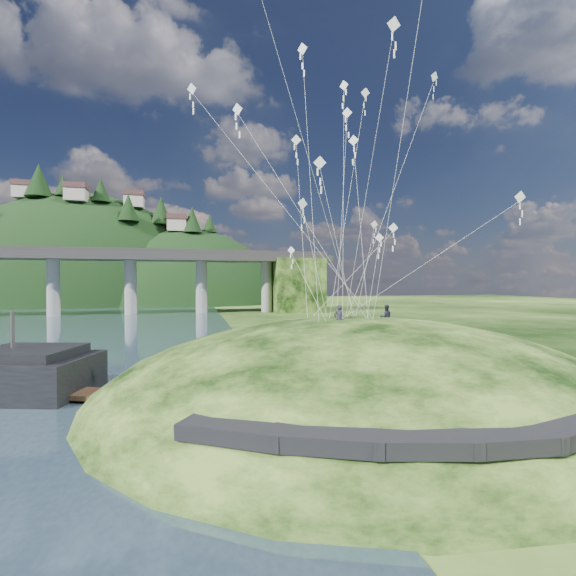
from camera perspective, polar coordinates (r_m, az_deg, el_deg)
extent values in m
plane|color=black|center=(23.49, -6.26, -17.64)|extent=(320.00, 320.00, 0.00)
ellipsoid|color=black|center=(27.93, 10.50, -17.82)|extent=(36.00, 32.00, 13.00)
cube|color=black|center=(15.16, -7.97, -20.19)|extent=(4.32, 3.62, 0.71)
cube|color=black|center=(14.26, 5.78, -21.33)|extent=(4.10, 2.97, 0.61)
cube|color=black|center=(14.67, 19.10, -20.75)|extent=(3.85, 2.37, 0.62)
cube|color=black|center=(16.10, 29.54, -18.98)|extent=(3.62, 1.83, 0.66)
cube|color=black|center=(18.31, 36.22, -16.54)|extent=(3.82, 2.27, 0.68)
cylinder|color=gray|center=(96.54, -31.42, 0.26)|extent=(2.60, 2.60, 13.00)
cylinder|color=gray|center=(93.06, -22.28, 0.31)|extent=(2.60, 2.60, 13.00)
cylinder|color=gray|center=(92.09, -12.70, 0.35)|extent=(2.60, 2.60, 13.00)
cylinder|color=gray|center=(93.71, -3.18, 0.38)|extent=(2.60, 2.60, 13.00)
cube|color=black|center=(95.39, 1.25, 0.40)|extent=(12.00, 11.00, 13.00)
ellipsoid|color=black|center=(153.22, -27.92, -4.17)|extent=(96.00, 68.00, 88.00)
ellipsoid|color=black|center=(141.17, -14.72, -6.16)|extent=(76.00, 56.00, 72.00)
cone|color=black|center=(147.96, -32.98, 13.22)|extent=(8.01, 8.01, 10.54)
cone|color=black|center=(145.08, -30.37, 12.95)|extent=(4.97, 4.97, 6.54)
cone|color=black|center=(140.16, -25.99, 12.91)|extent=(5.83, 5.83, 7.67)
cone|color=black|center=(132.63, -22.57, 10.94)|extent=(6.47, 6.47, 8.51)
cone|color=black|center=(138.49, -18.29, 10.82)|extent=(7.13, 7.13, 9.38)
cone|color=black|center=(132.67, -14.03, 9.80)|extent=(6.56, 6.56, 8.63)
cone|color=black|center=(138.29, -11.55, 9.37)|extent=(4.88, 4.88, 6.42)
cube|color=beige|center=(152.11, -34.41, 11.62)|extent=(6.00, 5.00, 4.00)
cube|color=#512F2E|center=(152.64, -34.42, 12.62)|extent=(6.40, 5.40, 1.60)
cube|color=beige|center=(139.23, -28.87, 11.96)|extent=(6.00, 5.00, 4.00)
cube|color=#512F2E|center=(139.78, -28.88, 13.05)|extent=(6.40, 5.40, 1.60)
cube|color=beige|center=(141.90, -21.84, 11.76)|extent=(6.00, 5.00, 4.00)
cube|color=#512F2E|center=(142.43, -21.85, 12.83)|extent=(6.40, 5.40, 1.60)
cube|color=beige|center=(133.43, -16.14, 8.88)|extent=(6.00, 5.00, 4.00)
cube|color=#512F2E|center=(133.83, -16.15, 10.02)|extent=(6.40, 5.40, 1.60)
cube|color=black|center=(30.84, -34.18, -7.93)|extent=(6.92, 6.26, 0.58)
cylinder|color=#2D2B2B|center=(31.25, -35.64, -5.50)|extent=(0.23, 0.23, 2.91)
cube|color=#3B2518|center=(27.58, -25.84, -14.04)|extent=(12.10, 6.72, 0.31)
cylinder|color=#3B2518|center=(30.92, -34.06, -12.88)|extent=(0.26, 0.26, 0.88)
cylinder|color=#3B2518|center=(29.20, -30.20, -13.67)|extent=(0.26, 0.26, 0.88)
cylinder|color=#3B2518|center=(27.64, -25.84, -14.48)|extent=(0.26, 0.26, 0.88)
cylinder|color=#3B2518|center=(26.24, -20.95, -15.28)|extent=(0.26, 0.26, 0.88)
cylinder|color=#3B2518|center=(25.05, -15.52, -16.05)|extent=(0.26, 0.26, 0.88)
imported|color=#242531|center=(25.68, 7.56, -2.50)|extent=(0.71, 0.47, 1.94)
imported|color=#242531|center=(28.62, 14.33, -2.41)|extent=(0.99, 0.84, 1.80)
cube|color=white|center=(30.69, 15.33, 8.59)|extent=(0.75, 0.16, 0.75)
cube|color=white|center=(30.62, 15.33, 7.60)|extent=(0.10, 0.02, 0.44)
cube|color=white|center=(30.56, 15.32, 6.61)|extent=(0.10, 0.02, 0.44)
cube|color=white|center=(30.52, 15.32, 5.61)|extent=(0.10, 0.02, 0.44)
cube|color=white|center=(32.28, 9.69, 20.74)|extent=(0.65, 0.55, 0.80)
cube|color=white|center=(32.09, 9.68, 19.78)|extent=(0.10, 0.07, 0.47)
cube|color=white|center=(31.91, 9.68, 18.81)|extent=(0.10, 0.07, 0.47)
cube|color=white|center=(31.74, 9.68, 17.83)|extent=(0.10, 0.07, 0.47)
cube|color=white|center=(33.19, -14.06, 26.72)|extent=(0.68, 0.46, 0.75)
cube|color=white|center=(32.96, -14.06, 25.85)|extent=(0.10, 0.04, 0.45)
cube|color=white|center=(32.73, -14.06, 24.97)|extent=(0.10, 0.04, 0.45)
cube|color=white|center=(32.50, -14.05, 24.07)|extent=(0.10, 0.04, 0.45)
cube|color=white|center=(31.68, 8.29, 27.56)|extent=(0.46, 0.57, 0.68)
cube|color=white|center=(31.46, 8.29, 26.76)|extent=(0.08, 0.07, 0.40)
cube|color=white|center=(31.25, 8.29, 25.94)|extent=(0.08, 0.07, 0.40)
cube|color=white|center=(31.05, 8.28, 25.11)|extent=(0.08, 0.07, 0.40)
cube|color=white|center=(37.63, 13.39, 7.27)|extent=(0.63, 0.60, 0.82)
cube|color=white|center=(37.57, 13.39, 6.38)|extent=(0.10, 0.07, 0.48)
cube|color=white|center=(37.52, 13.38, 5.49)|extent=(0.10, 0.07, 0.48)
cube|color=white|center=(37.48, 13.38, 4.59)|extent=(0.10, 0.07, 0.48)
cube|color=white|center=(39.25, 11.38, 26.51)|extent=(0.82, 0.30, 0.79)
cube|color=white|center=(39.01, 11.37, 25.74)|extent=(0.11, 0.04, 0.48)
cube|color=white|center=(38.77, 11.37, 24.96)|extent=(0.11, 0.04, 0.48)
cube|color=white|center=(38.53, 11.37, 24.17)|extent=(0.11, 0.04, 0.48)
cube|color=white|center=(26.41, 15.39, 33.51)|extent=(0.80, 0.26, 0.78)
cube|color=white|center=(26.11, 15.38, 32.46)|extent=(0.10, 0.04, 0.46)
cube|color=white|center=(25.82, 15.38, 31.39)|extent=(0.10, 0.04, 0.46)
cube|color=white|center=(25.54, 15.37, 30.30)|extent=(0.10, 0.04, 0.46)
cube|color=white|center=(26.73, 2.17, 12.37)|extent=(0.74, 0.31, 0.77)
cube|color=white|center=(26.62, 2.17, 11.21)|extent=(0.10, 0.07, 0.45)
cube|color=white|center=(26.53, 2.17, 10.04)|extent=(0.10, 0.07, 0.45)
cube|color=white|center=(26.45, 2.17, 8.86)|extent=(0.10, 0.07, 0.45)
cube|color=white|center=(32.74, 2.16, 31.90)|extent=(0.59, 0.61, 0.79)
cube|color=white|center=(32.46, 2.16, 31.04)|extent=(0.10, 0.07, 0.47)
cube|color=white|center=(32.18, 2.16, 30.16)|extent=(0.10, 0.07, 0.47)
cube|color=white|center=(31.90, 2.16, 29.27)|extent=(0.10, 0.07, 0.47)
cube|color=white|center=(36.27, 20.87, 27.22)|extent=(0.71, 0.25, 0.71)
cube|color=white|center=(36.04, 20.87, 26.48)|extent=(0.09, 0.07, 0.42)
cube|color=white|center=(35.82, 20.86, 25.73)|extent=(0.09, 0.07, 0.42)
cube|color=white|center=(35.61, 20.86, 24.98)|extent=(0.09, 0.07, 0.42)
cube|color=white|center=(29.90, 8.77, 24.27)|extent=(0.62, 0.40, 0.70)
cube|color=white|center=(29.71, 8.76, 23.39)|extent=(0.09, 0.05, 0.41)
cube|color=white|center=(29.52, 8.76, 22.50)|extent=(0.09, 0.05, 0.41)
cube|color=white|center=(29.34, 8.76, 21.59)|extent=(0.09, 0.05, 0.41)
cube|color=white|center=(27.12, 31.15, 11.46)|extent=(0.70, 0.21, 0.69)
cube|color=white|center=(27.04, 31.14, 10.43)|extent=(0.09, 0.03, 0.40)
cube|color=white|center=(26.96, 31.13, 9.39)|extent=(0.09, 0.03, 0.40)
cube|color=white|center=(26.89, 31.12, 8.35)|extent=(0.09, 0.03, 0.40)
cube|color=white|center=(38.26, 12.67, 9.17)|extent=(0.76, 0.23, 0.75)
cube|color=white|center=(38.18, 12.67, 8.37)|extent=(0.10, 0.05, 0.44)
cube|color=white|center=(38.12, 12.66, 7.57)|extent=(0.10, 0.05, 0.44)
cube|color=white|center=(38.06, 12.66, 6.76)|extent=(0.10, 0.05, 0.44)
cube|color=white|center=(35.51, 1.22, 21.08)|extent=(0.86, 0.23, 0.87)
cube|color=white|center=(35.31, 1.22, 20.14)|extent=(0.11, 0.03, 0.51)
cube|color=white|center=(35.11, 1.22, 19.18)|extent=(0.11, 0.03, 0.51)
cube|color=white|center=(34.92, 1.22, 18.22)|extent=(0.11, 0.03, 0.51)
cube|color=white|center=(32.71, 0.50, 5.63)|extent=(0.53, 0.46, 0.65)
cube|color=white|center=(32.68, 0.50, 4.80)|extent=(0.09, 0.05, 0.39)
cube|color=white|center=(32.65, 0.50, 3.98)|extent=(0.09, 0.05, 0.39)
cube|color=white|center=(32.63, 0.50, 3.15)|extent=(0.09, 0.05, 0.39)
cube|color=white|center=(27.53, 4.72, 18.02)|extent=(0.84, 0.34, 0.84)
cube|color=white|center=(27.35, 4.72, 16.78)|extent=(0.11, 0.02, 0.51)
cube|color=white|center=(27.19, 4.72, 15.53)|extent=(0.11, 0.02, 0.51)
cube|color=white|center=(27.04, 4.72, 14.26)|extent=(0.11, 0.02, 0.51)
cube|color=white|center=(27.68, -7.49, 24.78)|extent=(0.60, 0.50, 0.72)
cube|color=white|center=(27.47, -7.49, 23.77)|extent=(0.10, 0.05, 0.43)
cube|color=white|center=(27.27, -7.49, 22.75)|extent=(0.10, 0.05, 0.43)
cube|color=white|center=(27.08, -7.48, 21.71)|extent=(0.10, 0.05, 0.43)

